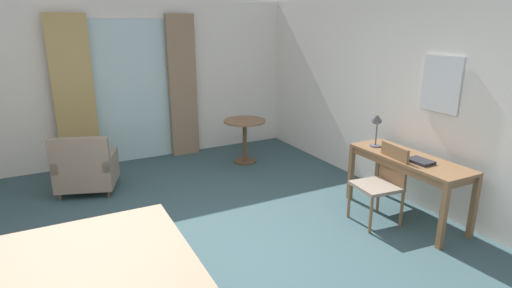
{
  "coord_description": "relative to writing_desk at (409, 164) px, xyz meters",
  "views": [
    {
      "loc": [
        -1.39,
        -3.43,
        2.3
      ],
      "look_at": [
        0.62,
        0.38,
        1.01
      ],
      "focal_mm": 28.89,
      "sensor_mm": 36.0,
      "label": 1
    }
  ],
  "objects": [
    {
      "name": "wall_back",
      "position": [
        -2.36,
        3.82,
        0.65
      ],
      "size": [
        5.78,
        0.12,
        2.65
      ],
      "primitive_type": "cube",
      "color": "silver",
      "rests_on": "ground"
    },
    {
      "name": "curtain_panel_left",
      "position": [
        -3.29,
        3.64,
        0.54
      ],
      "size": [
        0.6,
        0.1,
        2.42
      ],
      "primitive_type": "cube",
      "color": "tan",
      "rests_on": "ground"
    },
    {
      "name": "balcony_glass_door",
      "position": [
        -2.42,
        3.74,
        0.49
      ],
      "size": [
        1.3,
        0.02,
        2.34
      ],
      "primitive_type": "cube",
      "color": "silver",
      "rests_on": "ground"
    },
    {
      "name": "closed_book",
      "position": [
        -0.06,
        -0.21,
        0.11
      ],
      "size": [
        0.21,
        0.28,
        0.03
      ],
      "primitive_type": "cube",
      "rotation": [
        0.0,
        0.0,
        0.03
      ],
      "color": "#232328",
      "rests_on": "writing_desk"
    },
    {
      "name": "curtain_panel_right",
      "position": [
        -1.56,
        3.64,
        0.54
      ],
      "size": [
        0.48,
        0.1,
        2.42
      ],
      "primitive_type": "cube",
      "color": "#897056",
      "rests_on": "ground"
    },
    {
      "name": "armchair_by_window",
      "position": [
        -3.33,
        2.59,
        -0.34
      ],
      "size": [
        0.93,
        0.89,
        0.85
      ],
      "color": "gray",
      "rests_on": "ground"
    },
    {
      "name": "ground",
      "position": [
        -2.36,
        0.21,
        -0.72
      ],
      "size": [
        6.18,
        7.75,
        0.1
      ],
      "primitive_type": "cube",
      "color": "#334C51"
    },
    {
      "name": "desk_lamp",
      "position": [
        0.04,
        0.62,
        0.37
      ],
      "size": [
        0.28,
        0.29,
        0.42
      ],
      "color": "#4C4C51",
      "rests_on": "writing_desk"
    },
    {
      "name": "round_cafe_table",
      "position": [
        -0.81,
        2.74,
        -0.14
      ],
      "size": [
        0.7,
        0.7,
        0.73
      ],
      "color": "brown",
      "rests_on": "ground"
    },
    {
      "name": "wall_mirror",
      "position": [
        0.38,
        0.0,
        0.92
      ],
      "size": [
        0.02,
        0.52,
        0.65
      ],
      "color": "silver"
    },
    {
      "name": "writing_desk",
      "position": [
        0.0,
        0.0,
        0.0
      ],
      "size": [
        0.56,
        1.51,
        0.77
      ],
      "color": "brown",
      "rests_on": "ground"
    },
    {
      "name": "desk_chair",
      "position": [
        -0.34,
        0.05,
        -0.15
      ],
      "size": [
        0.52,
        0.51,
        0.93
      ],
      "color": "gray",
      "rests_on": "ground"
    },
    {
      "name": "wall_right",
      "position": [
        0.46,
        0.21,
        0.65
      ],
      "size": [
        0.12,
        7.35,
        2.65
      ],
      "primitive_type": "cube",
      "color": "silver",
      "rests_on": "ground"
    }
  ]
}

